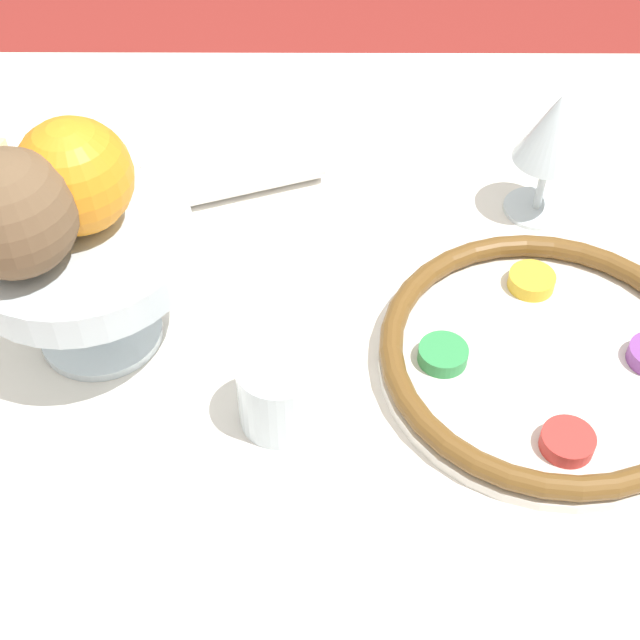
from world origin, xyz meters
TOP-DOWN VIEW (x-y plane):
  - dining_table at (0.00, 0.00)m, footprint 1.50×0.90m
  - seder_plate at (-0.25, 0.06)m, footprint 0.28×0.28m
  - wine_glass at (-0.28, -0.15)m, footprint 0.07×0.07m
  - fruit_stand at (0.13, 0.02)m, footprint 0.19×0.19m
  - orange_fruit at (0.12, 0.01)m, footprint 0.09×0.09m
  - coconut at (0.16, 0.05)m, footprint 0.10×0.10m
  - napkin_roll at (0.02, -0.18)m, footprint 0.19×0.11m
  - cup_mid at (-0.03, 0.11)m, footprint 0.07×0.07m
  - spoon at (0.03, -0.22)m, footprint 0.18×0.06m

SIDE VIEW (x-z plane):
  - dining_table at x=0.00m, z-range 0.00..0.74m
  - spoon at x=0.03m, z-range 0.74..0.75m
  - seder_plate at x=-0.25m, z-range 0.74..0.77m
  - napkin_roll at x=0.02m, z-range 0.74..0.79m
  - cup_mid at x=-0.03m, z-range 0.74..0.81m
  - fruit_stand at x=0.13m, z-range 0.78..0.89m
  - wine_glass at x=-0.28m, z-range 0.77..0.90m
  - orange_fruit at x=0.12m, z-range 0.86..0.95m
  - coconut at x=0.16m, z-range 0.86..0.96m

